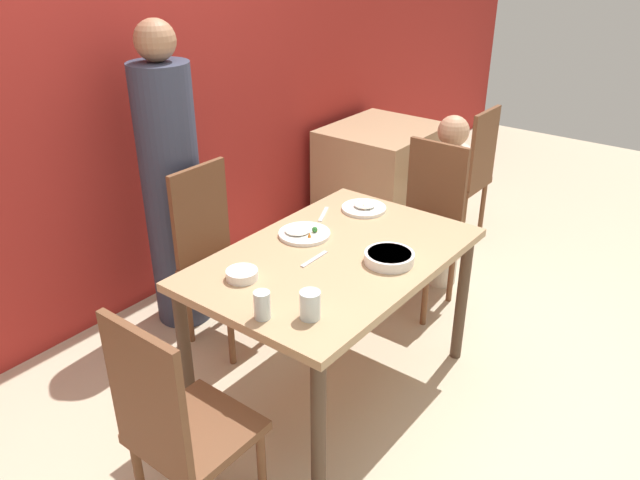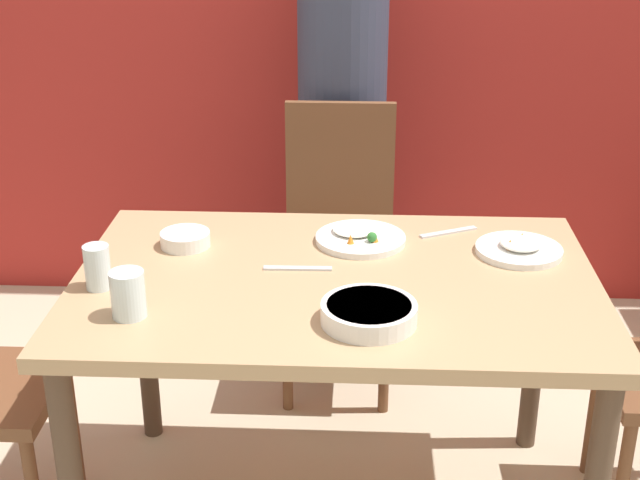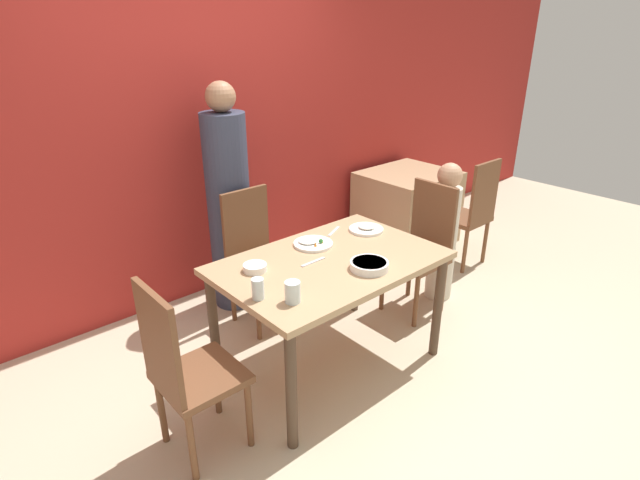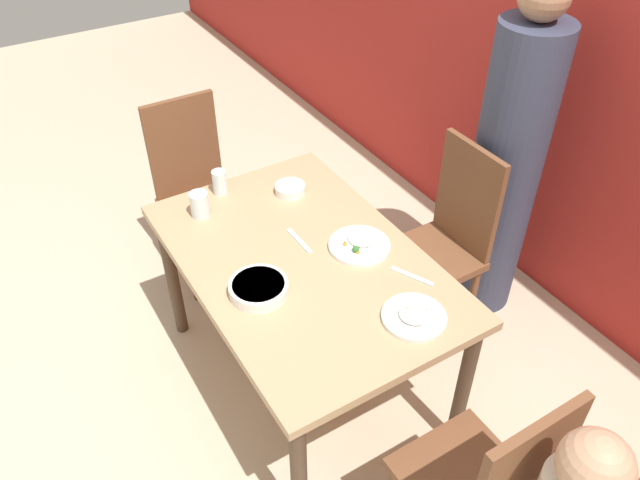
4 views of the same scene
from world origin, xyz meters
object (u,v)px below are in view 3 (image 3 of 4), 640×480
at_px(chair_adult_spot, 256,255).
at_px(glass_water_tall, 293,292).
at_px(chair_child_spot, 422,246).
at_px(plate_rice_adult, 366,229).
at_px(person_child, 444,235).
at_px(person_adult, 229,208).
at_px(bowl_curry, 369,265).

bearing_deg(chair_adult_spot, glass_water_tall, -114.41).
bearing_deg(chair_child_spot, plate_rice_adult, -100.21).
xyz_separation_m(chair_adult_spot, chair_child_spot, (1.04, -0.71, 0.00)).
bearing_deg(chair_child_spot, person_child, 90.00).
distance_m(person_adult, person_child, 1.69).
height_order(bowl_curry, glass_water_tall, glass_water_tall).
bearing_deg(plate_rice_adult, chair_child_spot, -10.21).
bearing_deg(chair_adult_spot, plate_rice_adult, -50.38).
relative_size(chair_child_spot, plate_rice_adult, 4.25).
xyz_separation_m(person_child, plate_rice_adult, (-0.80, 0.10, 0.24)).
xyz_separation_m(chair_child_spot, person_adult, (-1.04, 1.03, 0.28)).
xyz_separation_m(plate_rice_adult, glass_water_tall, (-0.97, -0.41, 0.04)).
bearing_deg(bowl_curry, glass_water_tall, 179.51).
height_order(chair_child_spot, person_adult, person_adult).
distance_m(chair_child_spot, person_child, 0.27).
height_order(chair_adult_spot, bowl_curry, chair_adult_spot).
bearing_deg(plate_rice_adult, bowl_curry, -134.73).
distance_m(chair_adult_spot, bowl_curry, 1.07).
distance_m(person_adult, bowl_curry, 1.36).
xyz_separation_m(person_adult, person_child, (1.31, -1.03, -0.26)).
relative_size(person_child, bowl_curry, 5.01).
xyz_separation_m(bowl_curry, plate_rice_adult, (0.41, 0.42, -0.01)).
xyz_separation_m(chair_adult_spot, glass_water_tall, (-0.47, -1.03, 0.30)).
xyz_separation_m(chair_adult_spot, plate_rice_adult, (0.51, -0.61, 0.26)).
bearing_deg(glass_water_tall, person_child, 10.09).
bearing_deg(plate_rice_adult, glass_water_tall, -157.16).
distance_m(chair_adult_spot, chair_child_spot, 1.26).
distance_m(chair_adult_spot, person_adult, 0.43).
distance_m(chair_child_spot, person_adult, 1.49).
bearing_deg(glass_water_tall, chair_child_spot, 11.85).
height_order(person_adult, glass_water_tall, person_adult).
relative_size(person_child, glass_water_tall, 9.83).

